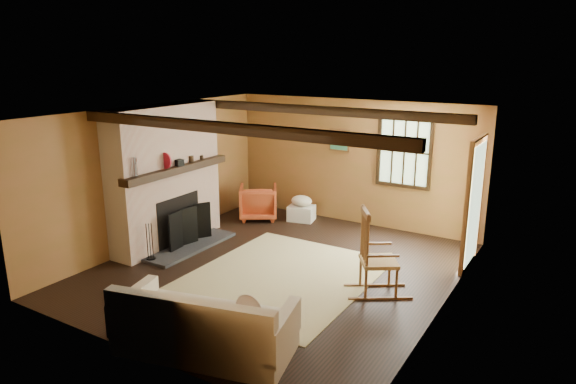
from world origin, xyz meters
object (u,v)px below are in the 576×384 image
Objects in this scene: rocking_chair at (376,258)px; laundry_basket at (301,213)px; sofa at (204,330)px; armchair at (258,202)px; fireplace at (167,182)px.

laundry_basket is at bearing 14.04° from rocking_chair.
sofa reaches higher than armchair.
rocking_chair reaches higher than armchair.
sofa is 4.85m from laundry_basket.
armchair is (0.53, 1.96, -0.76)m from fireplace.
laundry_basket is at bearing 93.69° from sofa.
rocking_chair is at bearing -42.61° from laundry_basket.
armchair is (-2.23, 4.31, 0.06)m from sofa.
rocking_chair is 1.63× the size of armchair.
sofa is (2.77, -2.35, -0.82)m from fireplace.
laundry_basket is at bearing 59.52° from fireplace.
fireplace is 1.98× the size of rocking_chair.
sofa is 2.83× the size of armchair.
sofa is at bearing 84.51° from armchair.
fireplace is 1.14× the size of sofa.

